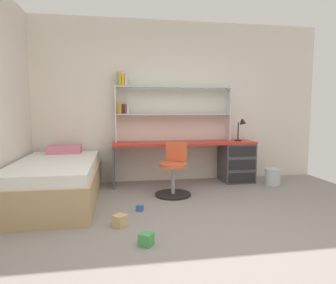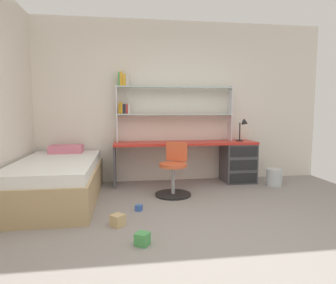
# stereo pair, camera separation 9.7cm
# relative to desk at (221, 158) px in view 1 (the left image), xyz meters

# --- Properties ---
(ground_plane) EXTENTS (5.48, 6.07, 0.02)m
(ground_plane) POSITION_rel_desk_xyz_m (-0.89, -2.25, -0.42)
(ground_plane) COLOR gray
(room_shell) EXTENTS (5.48, 6.07, 2.74)m
(room_shell) POSITION_rel_desk_xyz_m (-2.08, -1.04, 0.96)
(room_shell) COLOR silver
(room_shell) RESTS_ON ground_plane
(desk) EXTENTS (2.38, 0.52, 0.71)m
(desk) POSITION_rel_desk_xyz_m (0.00, 0.00, 0.00)
(desk) COLOR red
(desk) RESTS_ON ground_plane
(bookshelf_hutch) EXTENTS (1.96, 0.22, 1.15)m
(bookshelf_hutch) POSITION_rel_desk_xyz_m (-1.04, 0.14, 0.96)
(bookshelf_hutch) COLOR silver
(bookshelf_hutch) RESTS_ON desk
(desk_lamp) EXTENTS (0.20, 0.17, 0.38)m
(desk_lamp) POSITION_rel_desk_xyz_m (0.36, -0.03, 0.55)
(desk_lamp) COLOR black
(desk_lamp) RESTS_ON desk
(swivel_chair) EXTENTS (0.52, 0.52, 0.76)m
(swivel_chair) POSITION_rel_desk_xyz_m (-0.95, -0.66, -0.11)
(swivel_chair) COLOR black
(swivel_chair) RESTS_ON ground_plane
(bed_platform) EXTENTS (1.07, 1.98, 0.68)m
(bed_platform) POSITION_rel_desk_xyz_m (-2.57, -0.72, -0.13)
(bed_platform) COLOR tan
(bed_platform) RESTS_ON ground_plane
(waste_bin) EXTENTS (0.26, 0.26, 0.27)m
(waste_bin) POSITION_rel_desk_xyz_m (0.77, -0.36, -0.27)
(waste_bin) COLOR silver
(waste_bin) RESTS_ON ground_plane
(toy_block_natural_0) EXTENTS (0.18, 0.18, 0.13)m
(toy_block_natural_0) POSITION_rel_desk_xyz_m (-1.74, -1.74, -0.34)
(toy_block_natural_0) COLOR tan
(toy_block_natural_0) RESTS_ON ground_plane
(toy_block_blue_1) EXTENTS (0.10, 0.10, 0.07)m
(toy_block_blue_1) POSITION_rel_desk_xyz_m (-1.49, -1.29, -0.37)
(toy_block_blue_1) COLOR #3860B7
(toy_block_blue_1) RESTS_ON ground_plane
(toy_block_green_2) EXTENTS (0.16, 0.16, 0.12)m
(toy_block_green_2) POSITION_rel_desk_xyz_m (-1.50, -2.23, -0.35)
(toy_block_green_2) COLOR #479E51
(toy_block_green_2) RESTS_ON ground_plane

